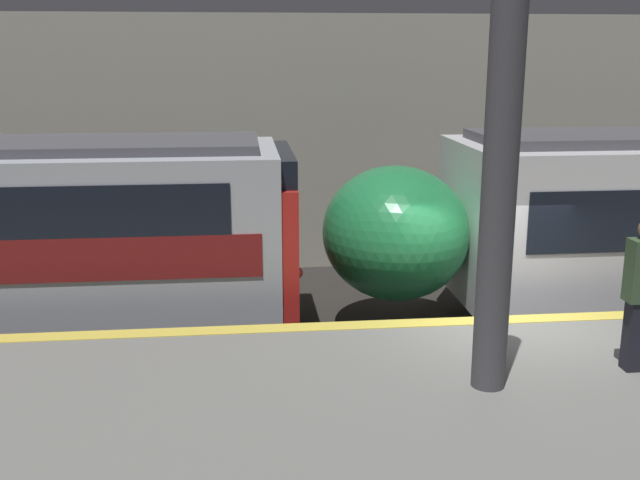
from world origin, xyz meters
The scene contains 4 objects.
ground_plane centered at (0.00, 0.00, 0.00)m, with size 120.00×120.00×0.00m, color #282623.
platform centered at (0.00, -2.20, 0.56)m, with size 40.00×4.40×1.13m.
station_rear_barrier centered at (0.00, 6.62, 2.74)m, with size 50.00×0.15×5.47m.
support_pillar_near centered at (-0.96, -2.14, 3.16)m, with size 0.37×0.37×4.08m.
Camera 1 is at (-3.60, -9.51, 4.69)m, focal length 42.00 mm.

